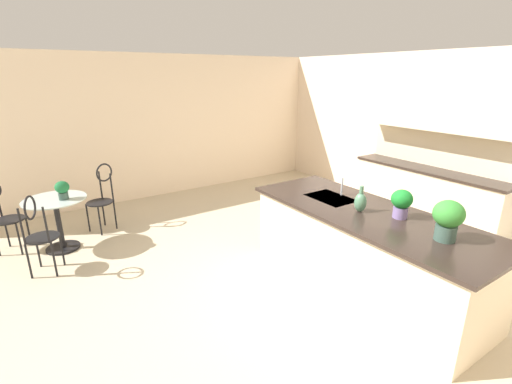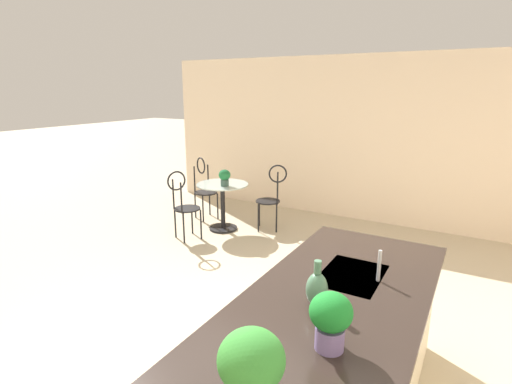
{
  "view_description": "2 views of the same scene",
  "coord_description": "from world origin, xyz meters",
  "views": [
    {
      "loc": [
        2.65,
        -2.16,
        2.34
      ],
      "look_at": [
        -0.79,
        0.13,
        0.97
      ],
      "focal_mm": 25.27,
      "sensor_mm": 36.0,
      "label": 1
    },
    {
      "loc": [
        2.27,
        1.53,
        2.18
      ],
      "look_at": [
        -1.32,
        -0.53,
        1.09
      ],
      "focal_mm": 27.88,
      "sensor_mm": 36.0,
      "label": 2
    }
  ],
  "objects": [
    {
      "name": "chair_by_island",
      "position": [
        -2.01,
        -2.15,
        0.57
      ],
      "size": [
        0.52,
        0.5,
        1.04
      ],
      "color": "black",
      "rests_on": "ground"
    },
    {
      "name": "potted_plant_counter_far",
      "position": [
        1.15,
        0.87,
        1.13
      ],
      "size": [
        0.27,
        0.27,
        0.37
      ],
      "color": "#385147",
      "rests_on": "kitchen_island"
    },
    {
      "name": "ground_plane",
      "position": [
        0.0,
        0.0,
        0.0
      ],
      "size": [
        40.0,
        40.0,
        0.0
      ],
      "primitive_type": "plane",
      "color": "beige"
    },
    {
      "name": "chair_toward_desk",
      "position": [
        -3.02,
        -1.23,
        0.57
      ],
      "size": [
        0.51,
        0.52,
        1.04
      ],
      "color": "black",
      "rests_on": "ground"
    },
    {
      "name": "bistro_table",
      "position": [
        -2.64,
        -1.89,
        0.45
      ],
      "size": [
        0.8,
        0.8,
        0.74
      ],
      "color": "black",
      "rests_on": "ground"
    },
    {
      "name": "upper_cabinet_run",
      "position": [
        -0.4,
        3.18,
        1.9
      ],
      "size": [
        2.4,
        0.36,
        0.76
      ],
      "color": "beige",
      "rests_on": "back_counter_run"
    },
    {
      "name": "wall_back",
      "position": [
        0.0,
        3.66,
        1.35
      ],
      "size": [
        9.0,
        0.12,
        2.7
      ],
      "primitive_type": "cube",
      "color": "beige",
      "rests_on": "ground"
    },
    {
      "name": "back_counter_run",
      "position": [
        -0.4,
        3.21,
        0.49
      ],
      "size": [
        2.44,
        0.64,
        1.52
      ],
      "color": "beige",
      "rests_on": "ground"
    },
    {
      "name": "potted_plant_on_table",
      "position": [
        -2.55,
        -1.79,
        0.88
      ],
      "size": [
        0.18,
        0.18,
        0.25
      ],
      "color": "#385147",
      "rests_on": "bistro_table"
    },
    {
      "name": "kitchen_island",
      "position": [
        0.3,
        0.85,
        0.46
      ],
      "size": [
        2.8,
        1.06,
        0.92
      ],
      "color": "beige",
      "rests_on": "ground"
    },
    {
      "name": "vase_on_counter",
      "position": [
        0.25,
        0.78,
        1.03
      ],
      "size": [
        0.13,
        0.13,
        0.29
      ],
      "color": "#4C7A5B",
      "rests_on": "kitchen_island"
    },
    {
      "name": "chair_near_window",
      "position": [
        -2.97,
        -2.5,
        0.57
      ],
      "size": [
        0.5,
        0.52,
        1.04
      ],
      "color": "black",
      "rests_on": "ground"
    },
    {
      "name": "wall_left_window",
      "position": [
        -4.26,
        0.0,
        1.35
      ],
      "size": [
        0.12,
        7.8,
        2.7
      ],
      "primitive_type": "cube",
      "color": "beige",
      "rests_on": "ground"
    },
    {
      "name": "potted_plant_counter_near",
      "position": [
        0.6,
        0.99,
        1.09
      ],
      "size": [
        0.21,
        0.21,
        0.3
      ],
      "color": "#7A669E",
      "rests_on": "kitchen_island"
    },
    {
      "name": "sink_faucet",
      "position": [
        -0.25,
        1.03,
        1.03
      ],
      "size": [
        0.02,
        0.02,
        0.22
      ],
      "primitive_type": "cylinder",
      "color": "#B2B5BA",
      "rests_on": "kitchen_island"
    }
  ]
}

